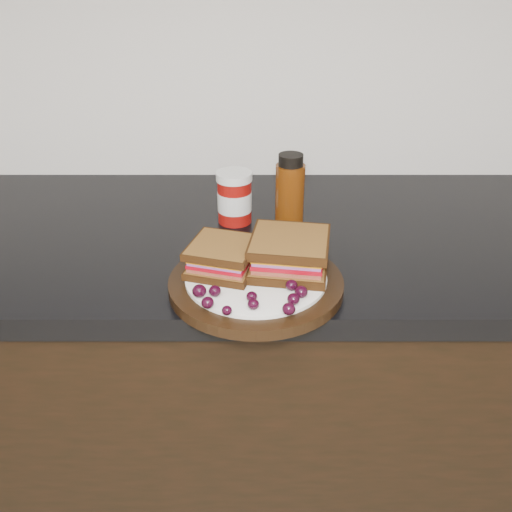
{
  "coord_description": "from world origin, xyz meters",
  "views": [
    {
      "loc": [
        0.17,
        0.71,
        1.39
      ],
      "look_at": [
        0.17,
        1.49,
        0.96
      ],
      "focal_mm": 40.0,
      "sensor_mm": 36.0,
      "label": 1
    }
  ],
  "objects": [
    {
      "name": "condiment_jar",
      "position": [
        0.13,
        1.74,
        0.95
      ],
      "size": [
        0.08,
        0.08,
        0.1
      ],
      "primitive_type": "cylinder",
      "rotation": [
        0.0,
        0.0,
        -0.15
      ],
      "color": "maroon",
      "rests_on": "countertop"
    },
    {
      "name": "base_cabinets",
      "position": [
        0.0,
        1.7,
        0.43
      ],
      "size": [
        3.96,
        0.58,
        0.86
      ],
      "primitive_type": "cube",
      "color": "black",
      "rests_on": "ground_plane"
    },
    {
      "name": "grape_5",
      "position": [
        0.17,
        1.41,
        0.93
      ],
      "size": [
        0.02,
        0.02,
        0.02
      ],
      "primitive_type": "ellipsoid",
      "color": "black",
      "rests_on": "plate"
    },
    {
      "name": "grape_9",
      "position": [
        0.23,
        1.44,
        0.93
      ],
      "size": [
        0.02,
        0.02,
        0.02
      ],
      "primitive_type": "ellipsoid",
      "color": "black",
      "rests_on": "plate"
    },
    {
      "name": "grape_19",
      "position": [
        0.1,
        1.52,
        0.93
      ],
      "size": [
        0.02,
        0.02,
        0.02
      ],
      "primitive_type": "ellipsoid",
      "color": "black",
      "rests_on": "plate"
    },
    {
      "name": "grape_12",
      "position": [
        0.25,
        1.51,
        0.93
      ],
      "size": [
        0.02,
        0.02,
        0.01
      ],
      "primitive_type": "ellipsoid",
      "color": "black",
      "rests_on": "plate"
    },
    {
      "name": "grape_10",
      "position": [
        0.25,
        1.47,
        0.93
      ],
      "size": [
        0.02,
        0.02,
        0.02
      ],
      "primitive_type": "ellipsoid",
      "color": "black",
      "rests_on": "plate"
    },
    {
      "name": "grape_8",
      "position": [
        0.24,
        1.42,
        0.93
      ],
      "size": [
        0.02,
        0.02,
        0.02
      ],
      "primitive_type": "ellipsoid",
      "color": "black",
      "rests_on": "plate"
    },
    {
      "name": "oil_bottle",
      "position": [
        0.24,
        1.7,
        0.98
      ],
      "size": [
        0.07,
        0.07,
        0.15
      ],
      "primitive_type": "cylinder",
      "rotation": [
        0.0,
        0.0,
        -0.32
      ],
      "color": "#4D2207",
      "rests_on": "countertop"
    },
    {
      "name": "grape_18",
      "position": [
        0.11,
        1.53,
        0.93
      ],
      "size": [
        0.02,
        0.02,
        0.02
      ],
      "primitive_type": "ellipsoid",
      "color": "black",
      "rests_on": "plate"
    },
    {
      "name": "grape_6",
      "position": [
        0.22,
        1.38,
        0.93
      ],
      "size": [
        0.02,
        0.02,
        0.02
      ],
      "primitive_type": "ellipsoid",
      "color": "black",
      "rests_on": "plate"
    },
    {
      "name": "grape_4",
      "position": [
        0.17,
        1.39,
        0.93
      ],
      "size": [
        0.02,
        0.02,
        0.02
      ],
      "primitive_type": "ellipsoid",
      "color": "black",
      "rests_on": "plate"
    },
    {
      "name": "grape_2",
      "position": [
        0.1,
        1.4,
        0.93
      ],
      "size": [
        0.02,
        0.02,
        0.02
      ],
      "primitive_type": "ellipsoid",
      "color": "black",
      "rests_on": "plate"
    },
    {
      "name": "grape_16",
      "position": [
        0.08,
        1.49,
        0.93
      ],
      "size": [
        0.02,
        0.02,
        0.02
      ],
      "primitive_type": "ellipsoid",
      "color": "black",
      "rests_on": "plate"
    },
    {
      "name": "grape_3",
      "position": [
        0.13,
        1.38,
        0.93
      ],
      "size": [
        0.02,
        0.02,
        0.01
      ],
      "primitive_type": "ellipsoid",
      "color": "black",
      "rests_on": "plate"
    },
    {
      "name": "plate",
      "position": [
        0.17,
        1.49,
        0.91
      ],
      "size": [
        0.28,
        0.28,
        0.02
      ],
      "primitive_type": "cylinder",
      "color": "black",
      "rests_on": "countertop"
    },
    {
      "name": "grape_0",
      "position": [
        0.09,
        1.43,
        0.93
      ],
      "size": [
        0.02,
        0.02,
        0.02
      ],
      "primitive_type": "ellipsoid",
      "color": "black",
      "rests_on": "plate"
    },
    {
      "name": "grape_11",
      "position": [
        0.24,
        1.48,
        0.93
      ],
      "size": [
        0.02,
        0.02,
        0.02
      ],
      "primitive_type": "ellipsoid",
      "color": "black",
      "rests_on": "plate"
    },
    {
      "name": "grape_13",
      "position": [
        0.24,
        1.55,
        0.93
      ],
      "size": [
        0.02,
        0.02,
        0.02
      ],
      "primitive_type": "ellipsoid",
      "color": "black",
      "rests_on": "plate"
    },
    {
      "name": "countertop",
      "position": [
        0.0,
        1.7,
        0.88
      ],
      "size": [
        3.98,
        0.6,
        0.04
      ],
      "primitive_type": "cube",
      "color": "black",
      "rests_on": "base_cabinets"
    },
    {
      "name": "grape_17",
      "position": [
        0.1,
        1.48,
        0.93
      ],
      "size": [
        0.02,
        0.02,
        0.02
      ],
      "primitive_type": "ellipsoid",
      "color": "black",
      "rests_on": "plate"
    },
    {
      "name": "grape_1",
      "position": [
        0.11,
        1.43,
        0.93
      ],
      "size": [
        0.02,
        0.02,
        0.02
      ],
      "primitive_type": "ellipsoid",
      "color": "black",
      "rests_on": "plate"
    },
    {
      "name": "grape_15",
      "position": [
        0.12,
        1.5,
        0.93
      ],
      "size": [
        0.02,
        0.02,
        0.02
      ],
      "primitive_type": "ellipsoid",
      "color": "black",
      "rests_on": "plate"
    },
    {
      "name": "sandwich_right",
      "position": [
        0.23,
        1.51,
        0.95
      ],
      "size": [
        0.14,
        0.14,
        0.06
      ],
      "primitive_type": null,
      "rotation": [
        0.0,
        0.0,
        -0.15
      ],
      "color": "brown",
      "rests_on": "plate"
    },
    {
      "name": "grape_20",
      "position": [
        0.12,
        1.47,
        0.93
      ],
      "size": [
        0.02,
        0.02,
        0.02
      ],
      "primitive_type": "ellipsoid",
      "color": "black",
      "rests_on": "plate"
    },
    {
      "name": "sandwich_left",
      "position": [
        0.12,
        1.51,
        0.95
      ],
      "size": [
        0.13,
        0.13,
        0.05
      ],
      "primitive_type": null,
      "rotation": [
        0.0,
        0.0,
        -0.28
      ],
      "color": "brown",
      "rests_on": "plate"
    },
    {
      "name": "grape_14",
      "position": [
        0.11,
        1.54,
        0.93
      ],
      "size": [
        0.02,
        0.02,
        0.02
      ],
      "primitive_type": "ellipsoid",
      "color": "black",
      "rests_on": "plate"
    },
    {
      "name": "grape_7",
      "position": [
        0.23,
        1.41,
        0.93
      ],
      "size": [
        0.02,
        0.02,
        0.02
      ],
      "primitive_type": "ellipsoid",
      "color": "black",
      "rests_on": "plate"
    }
  ]
}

